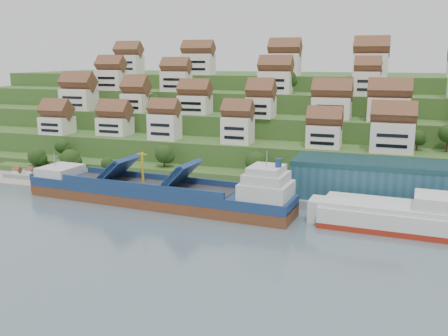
% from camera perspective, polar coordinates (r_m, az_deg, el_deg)
% --- Properties ---
extents(ground, '(300.00, 300.00, 0.00)m').
position_cam_1_polar(ground, '(129.57, -3.02, -4.65)').
color(ground, slate).
rests_on(ground, ground).
extents(quay, '(180.00, 14.00, 2.20)m').
position_cam_1_polar(quay, '(137.49, 7.11, -3.24)').
color(quay, gray).
rests_on(quay, ground).
extents(pebble_beach, '(45.00, 20.00, 1.00)m').
position_cam_1_polar(pebble_beach, '(168.60, -20.03, -1.18)').
color(pebble_beach, gray).
rests_on(pebble_beach, ground).
extents(hillside, '(260.00, 128.00, 31.00)m').
position_cam_1_polar(hillside, '(224.87, 6.90, 5.37)').
color(hillside, '#2D4C1E').
rests_on(hillside, ground).
extents(hillside_village, '(157.45, 62.74, 28.85)m').
position_cam_1_polar(hillside_village, '(182.46, 4.30, 8.18)').
color(hillside_village, white).
rests_on(hillside_village, ground).
extents(hillside_trees, '(132.67, 62.96, 30.87)m').
position_cam_1_polar(hillside_trees, '(168.24, -0.69, 4.73)').
color(hillside_trees, '#234015').
rests_on(hillside_trees, ground).
extents(warehouse, '(60.00, 15.00, 10.00)m').
position_cam_1_polar(warehouse, '(135.38, 20.73, -1.55)').
color(warehouse, '#244E62').
rests_on(warehouse, quay).
extents(flagpole, '(1.28, 0.16, 8.00)m').
position_cam_1_polar(flagpole, '(131.68, 5.92, -1.31)').
color(flagpole, gray).
rests_on(flagpole, quay).
extents(beach_huts, '(14.40, 3.70, 2.20)m').
position_cam_1_polar(beach_huts, '(168.57, -20.87, -0.69)').
color(beach_huts, white).
rests_on(beach_huts, pebble_beach).
extents(cargo_ship, '(75.22, 16.92, 16.50)m').
position_cam_1_polar(cargo_ship, '(132.16, -7.02, -2.95)').
color(cargo_ship, brown).
rests_on(cargo_ship, ground).
extents(second_ship, '(33.65, 13.80, 9.60)m').
position_cam_1_polar(second_ship, '(120.02, 19.23, -5.31)').
color(second_ship, maroon).
rests_on(second_ship, ground).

